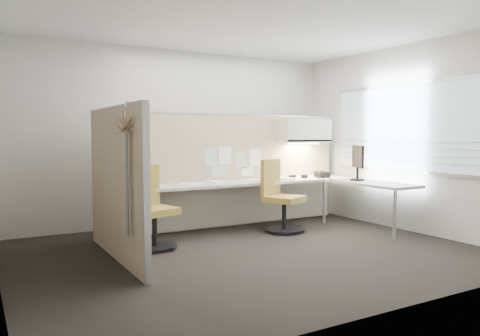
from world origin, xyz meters
TOP-DOWN VIEW (x-y plane):
  - floor at (0.00, 0.00)m, footprint 5.50×4.50m
  - ceiling at (0.00, 0.00)m, footprint 5.50×4.50m
  - wall_back at (0.00, 2.25)m, footprint 5.50×0.02m
  - wall_front at (0.00, -2.25)m, footprint 5.50×0.02m
  - wall_right at (2.75, 0.00)m, footprint 0.02×4.50m
  - window_pane at (2.73, 0.00)m, footprint 0.01×2.80m
  - partition_back at (0.55, 1.60)m, footprint 4.10×0.06m
  - partition_left at (-1.50, 0.50)m, footprint 0.06×2.20m
  - desk at (0.93, 1.13)m, footprint 4.00×2.07m
  - overhead_bin at (1.90, 1.39)m, footprint 0.90×0.36m
  - task_light_strip at (1.90, 1.39)m, footprint 0.60×0.06m
  - pinned_papers at (0.63, 1.57)m, footprint 1.01×0.00m
  - poster at (-1.05, 1.57)m, footprint 0.28×0.00m
  - chair_left at (-0.98, 0.80)m, footprint 0.60×0.62m
  - chair_right at (1.03, 0.83)m, footprint 0.66×0.67m
  - monitor at (2.30, 0.53)m, footprint 0.26×0.47m
  - phone at (2.14, 1.20)m, footprint 0.21×0.20m
  - stapler at (1.68, 1.41)m, footprint 0.15×0.07m
  - tape_dispenser at (1.83, 1.27)m, footprint 0.11×0.08m
  - coat_hook at (-1.58, -0.17)m, footprint 0.18×0.46m
  - paper_stack_0 at (-0.84, 1.23)m, footprint 0.25×0.32m
  - paper_stack_1 at (-0.23, 1.28)m, footprint 0.25×0.31m
  - paper_stack_2 at (0.20, 1.23)m, footprint 0.25×0.32m
  - paper_stack_3 at (0.85, 1.34)m, footprint 0.24×0.31m
  - paper_stack_4 at (1.37, 1.21)m, footprint 0.31×0.36m
  - paper_stack_5 at (2.14, 0.73)m, footprint 0.32×0.36m

SIDE VIEW (x-z plane):
  - floor at x=0.00m, z-range -0.01..0.00m
  - chair_left at x=-0.98m, z-range -0.03..1.00m
  - chair_right at x=1.03m, z-range -0.03..1.03m
  - desk at x=0.93m, z-range 0.24..0.97m
  - paper_stack_3 at x=0.85m, z-range 0.73..0.74m
  - paper_stack_1 at x=-0.23m, z-range 0.73..0.75m
  - paper_stack_5 at x=2.14m, z-range 0.73..0.75m
  - paper_stack_0 at x=-0.84m, z-range 0.73..0.76m
  - paper_stack_4 at x=1.37m, z-range 0.73..0.76m
  - paper_stack_2 at x=0.20m, z-range 0.73..0.76m
  - stapler at x=1.68m, z-range 0.73..0.78m
  - tape_dispenser at x=1.83m, z-range 0.73..0.79m
  - phone at x=2.14m, z-range 0.72..0.84m
  - partition_back at x=0.55m, z-range 0.00..1.75m
  - partition_left at x=-1.50m, z-range 0.00..1.75m
  - pinned_papers at x=0.63m, z-range 0.80..1.27m
  - monitor at x=2.30m, z-range 0.77..1.32m
  - task_light_strip at x=1.90m, z-range 1.29..1.31m
  - wall_back at x=0.00m, z-range 0.00..2.80m
  - wall_front at x=0.00m, z-range 0.00..2.80m
  - wall_right at x=2.75m, z-range 0.00..2.80m
  - coat_hook at x=-1.58m, z-range 0.73..2.10m
  - poster at x=-1.05m, z-range 1.24..1.59m
  - overhead_bin at x=1.90m, z-range 1.32..1.70m
  - window_pane at x=2.73m, z-range 0.90..2.20m
  - ceiling at x=0.00m, z-range 2.80..2.81m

